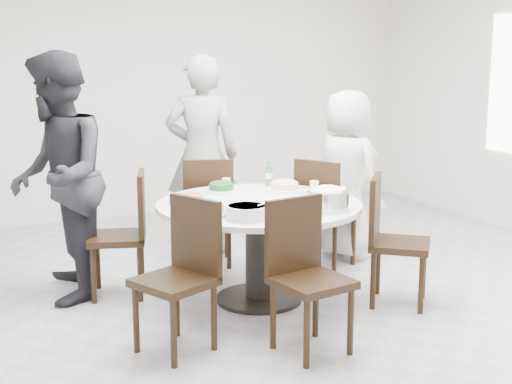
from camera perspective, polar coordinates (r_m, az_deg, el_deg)
name	(u,v)px	position (r m, az deg, el deg)	size (l,w,h in m)	color
floor	(285,289)	(5.64, 2.37, -7.78)	(6.00, 6.00, 0.01)	#A2A2A6
wall_back	(164,90)	(8.13, -7.40, 8.11)	(6.00, 0.01, 2.80)	silver
dining_table	(259,252)	(5.29, 0.23, -4.83)	(1.50, 1.50, 0.75)	white
chair_ne	(327,213)	(6.12, 5.72, -1.67)	(0.42, 0.42, 0.95)	black
chair_n	(208,211)	(6.19, -3.85, -1.50)	(0.42, 0.42, 0.95)	black
chair_nw	(117,235)	(5.49, -11.06, -3.37)	(0.42, 0.42, 0.95)	black
chair_sw	(174,278)	(4.42, -6.56, -6.85)	(0.42, 0.42, 0.95)	black
chair_s	(312,278)	(4.40, 4.51, -6.91)	(0.42, 0.42, 0.95)	black
chair_se	(400,241)	(5.31, 11.46, -3.89)	(0.42, 0.42, 0.95)	black
diner_right	(347,175)	(6.39, 7.27, 1.37)	(0.73, 0.48, 1.50)	silver
diner_middle	(202,155)	(6.48, -4.34, 2.94)	(0.66, 0.43, 1.81)	black
diner_left	(58,178)	(5.42, -15.57, 1.09)	(0.90, 0.70, 1.84)	black
dish_greens	(221,188)	(5.56, -2.80, 0.29)	(0.25, 0.25, 0.06)	white
dish_pale	(284,187)	(5.60, 2.29, 0.42)	(0.29, 0.29, 0.08)	white
dish_orange	(190,200)	(5.14, -5.27, -0.65)	(0.25, 0.25, 0.07)	white
dish_redbrown	(323,197)	(5.24, 5.35, -0.42)	(0.28, 0.28, 0.07)	white
dish_tofu	(210,211)	(4.81, -3.69, -1.49)	(0.25, 0.25, 0.07)	white
rice_bowl	(328,201)	(4.98, 5.76, -0.70)	(0.30, 0.30, 0.13)	silver
soup_bowl	(247,212)	(4.71, -0.73, -1.60)	(0.29, 0.29, 0.09)	white
beverage_bottle	(269,174)	(5.79, 1.03, 1.47)	(0.06, 0.06, 0.21)	#307A3D
tea_cups	(231,183)	(5.75, -2.04, 0.73)	(0.07, 0.07, 0.08)	white
chopsticks	(220,186)	(5.79, -2.93, 0.46)	(0.24, 0.04, 0.01)	tan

